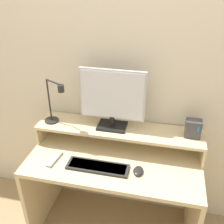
{
  "coord_description": "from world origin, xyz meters",
  "views": [
    {
      "loc": [
        0.31,
        -1.13,
        1.9
      ],
      "look_at": [
        -0.02,
        0.32,
        1.07
      ],
      "focal_mm": 42.0,
      "sensor_mm": 36.0,
      "label": 1
    }
  ],
  "objects_px": {
    "monitor": "(112,99)",
    "desk_lamp": "(54,105)",
    "mouse": "(138,171)",
    "router_dock": "(193,128)",
    "remote_control": "(55,159)",
    "keyboard": "(98,167)"
  },
  "relations": [
    {
      "from": "monitor",
      "to": "desk_lamp",
      "type": "xyz_separation_m",
      "value": [
        -0.42,
        -0.05,
        -0.08
      ]
    },
    {
      "from": "monitor",
      "to": "mouse",
      "type": "distance_m",
      "value": 0.52
    },
    {
      "from": "router_dock",
      "to": "remote_control",
      "type": "height_order",
      "value": "router_dock"
    },
    {
      "from": "keyboard",
      "to": "monitor",
      "type": "bearing_deg",
      "value": 82.46
    },
    {
      "from": "keyboard",
      "to": "remote_control",
      "type": "distance_m",
      "value": 0.32
    },
    {
      "from": "desk_lamp",
      "to": "router_dock",
      "type": "height_order",
      "value": "desk_lamp"
    },
    {
      "from": "mouse",
      "to": "router_dock",
      "type": "bearing_deg",
      "value": 39.24
    },
    {
      "from": "remote_control",
      "to": "monitor",
      "type": "bearing_deg",
      "value": 37.47
    },
    {
      "from": "router_dock",
      "to": "remote_control",
      "type": "distance_m",
      "value": 0.99
    },
    {
      "from": "keyboard",
      "to": "remote_control",
      "type": "height_order",
      "value": "keyboard"
    },
    {
      "from": "desk_lamp",
      "to": "keyboard",
      "type": "bearing_deg",
      "value": -31.55
    },
    {
      "from": "mouse",
      "to": "remote_control",
      "type": "height_order",
      "value": "mouse"
    },
    {
      "from": "mouse",
      "to": "keyboard",
      "type": "bearing_deg",
      "value": -176.84
    },
    {
      "from": "mouse",
      "to": "desk_lamp",
      "type": "bearing_deg",
      "value": 161.46
    },
    {
      "from": "mouse",
      "to": "remote_control",
      "type": "xyz_separation_m",
      "value": [
        -0.59,
        -0.0,
        -0.01
      ]
    },
    {
      "from": "desk_lamp",
      "to": "remote_control",
      "type": "bearing_deg",
      "value": -73.35
    },
    {
      "from": "router_dock",
      "to": "keyboard",
      "type": "relative_size",
      "value": 0.3
    },
    {
      "from": "desk_lamp",
      "to": "remote_control",
      "type": "height_order",
      "value": "desk_lamp"
    },
    {
      "from": "keyboard",
      "to": "mouse",
      "type": "distance_m",
      "value": 0.27
    },
    {
      "from": "router_dock",
      "to": "remote_control",
      "type": "relative_size",
      "value": 0.74
    },
    {
      "from": "desk_lamp",
      "to": "remote_control",
      "type": "relative_size",
      "value": 1.99
    },
    {
      "from": "monitor",
      "to": "mouse",
      "type": "height_order",
      "value": "monitor"
    }
  ]
}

